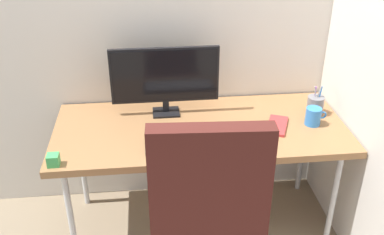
{
  "coord_description": "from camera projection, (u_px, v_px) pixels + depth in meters",
  "views": [
    {
      "loc": [
        -0.28,
        -2.16,
        1.98
      ],
      "look_at": [
        -0.06,
        -0.07,
        0.81
      ],
      "focal_mm": 41.61,
      "sensor_mm": 36.0,
      "label": 1
    }
  ],
  "objects": [
    {
      "name": "notebook",
      "position": [
        277.0,
        125.0,
        2.52
      ],
      "size": [
        0.18,
        0.24,
        0.01
      ],
      "primitive_type": "cube",
      "rotation": [
        0.0,
        0.0,
        -0.39
      ],
      "color": "#B23333",
      "rests_on": "desk"
    },
    {
      "name": "desk_clamp_accessory",
      "position": [
        53.0,
        160.0,
        2.18
      ],
      "size": [
        0.06,
        0.06,
        0.06
      ],
      "primitive_type": "cube",
      "color": "#3FAD59",
      "rests_on": "desk"
    },
    {
      "name": "wall_side_right",
      "position": [
        383.0,
        9.0,
        2.12
      ],
      "size": [
        0.04,
        1.9,
        2.8
      ],
      "primitive_type": "cube",
      "color": "silver",
      "rests_on": "ground_plane"
    },
    {
      "name": "coffee_mug",
      "position": [
        313.0,
        116.0,
        2.52
      ],
      "size": [
        0.12,
        0.09,
        0.1
      ],
      "color": "#337FD8",
      "rests_on": "desk"
    },
    {
      "name": "desk",
      "position": [
        200.0,
        133.0,
        2.54
      ],
      "size": [
        1.65,
        0.72,
        0.71
      ],
      "color": "#996B42",
      "rests_on": "ground_plane"
    },
    {
      "name": "ground_plane",
      "position": [
        199.0,
        221.0,
        2.87
      ],
      "size": [
        8.0,
        8.0,
        0.0
      ],
      "primitive_type": "plane",
      "color": "gray"
    },
    {
      "name": "pen_holder",
      "position": [
        315.0,
        105.0,
        2.63
      ],
      "size": [
        0.1,
        0.1,
        0.18
      ],
      "color": "slate",
      "rests_on": "desk"
    },
    {
      "name": "keyboard",
      "position": [
        189.0,
        143.0,
        2.35
      ],
      "size": [
        0.47,
        0.16,
        0.02
      ],
      "color": "#333338",
      "rests_on": "desk"
    },
    {
      "name": "mouse",
      "position": [
        254.0,
        139.0,
        2.36
      ],
      "size": [
        0.07,
        0.09,
        0.04
      ],
      "primitive_type": "ellipsoid",
      "rotation": [
        0.0,
        0.0,
        -0.17
      ],
      "color": "black",
      "rests_on": "desk"
    },
    {
      "name": "monitor",
      "position": [
        165.0,
        77.0,
        2.56
      ],
      "size": [
        0.63,
        0.13,
        0.41
      ],
      "color": "black",
      "rests_on": "desk"
    }
  ]
}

